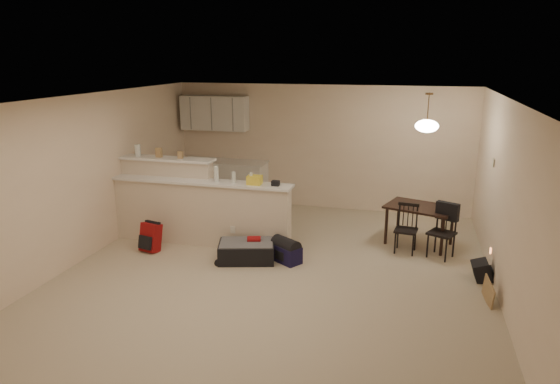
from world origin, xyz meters
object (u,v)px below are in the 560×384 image
(red_backpack, at_px, (151,237))
(black_daypack, at_px, (482,271))
(dining_chair_near, at_px, (406,229))
(dining_chair_far, at_px, (442,232))
(dining_table, at_px, (420,211))
(navy_duffel, at_px, (286,253))
(suitcase, at_px, (247,252))
(pendant_lamp, at_px, (427,125))

(red_backpack, height_order, black_daypack, red_backpack)
(dining_chair_near, xyz_separation_m, dining_chair_far, (0.54, -0.07, 0.03))
(dining_chair_far, bearing_deg, red_backpack, -141.91)
(dining_table, relative_size, red_backpack, 2.71)
(dining_chair_near, height_order, navy_duffel, dining_chair_near)
(dining_chair_near, relative_size, suitcase, 0.93)
(suitcase, bearing_deg, red_backpack, 165.13)
(black_daypack, bearing_deg, dining_chair_near, 51.46)
(dining_chair_near, relative_size, dining_chair_far, 0.93)
(dining_chair_far, height_order, suitcase, dining_chair_far)
(dining_chair_far, relative_size, suitcase, 1.00)
(dining_table, relative_size, dining_chair_far, 1.47)
(dining_table, distance_m, black_daypack, 1.54)
(red_backpack, bearing_deg, black_daypack, 16.67)
(dining_chair_near, relative_size, red_backpack, 1.72)
(navy_duffel, bearing_deg, dining_table, 66.55)
(dining_chair_near, bearing_deg, dining_chair_far, -0.92)
(black_daypack, bearing_deg, suitcase, 91.01)
(dining_table, height_order, pendant_lamp, pendant_lamp)
(pendant_lamp, xyz_separation_m, dining_chair_near, (-0.20, -0.41, -1.60))
(red_backpack, bearing_deg, navy_duffel, 17.76)
(pendant_lamp, relative_size, navy_duffel, 1.30)
(suitcase, relative_size, black_daypack, 2.75)
(suitcase, height_order, navy_duffel, suitcase)
(dining_chair_far, xyz_separation_m, navy_duffel, (-2.29, -0.79, -0.29))
(pendant_lamp, bearing_deg, dining_table, 45.00)
(black_daypack, bearing_deg, pendant_lamp, 33.58)
(dining_chair_near, distance_m, navy_duffel, 1.97)
(pendant_lamp, bearing_deg, red_backpack, -161.34)
(pendant_lamp, bearing_deg, dining_chair_far, -55.63)
(dining_chair_far, xyz_separation_m, suitcase, (-2.88, -0.90, -0.28))
(suitcase, bearing_deg, black_daypack, -12.65)
(dining_chair_far, distance_m, black_daypack, 0.93)
(pendant_lamp, height_order, red_backpack, pendant_lamp)
(dining_chair_near, distance_m, dining_chair_far, 0.54)
(pendant_lamp, height_order, black_daypack, pendant_lamp)
(pendant_lamp, relative_size, black_daypack, 2.03)
(pendant_lamp, bearing_deg, dining_chair_near, -116.48)
(dining_chair_far, bearing_deg, dining_chair_near, -161.42)
(dining_chair_far, bearing_deg, dining_table, 150.88)
(pendant_lamp, xyz_separation_m, red_backpack, (-4.17, -1.41, -1.76))
(dining_chair_near, height_order, black_daypack, dining_chair_near)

